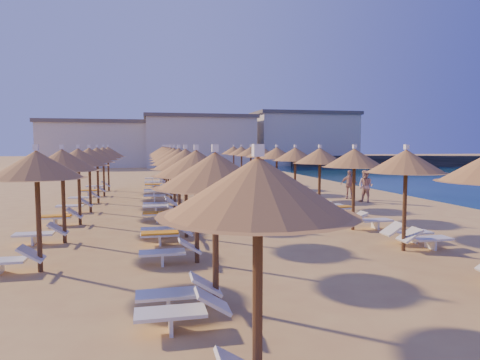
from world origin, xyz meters
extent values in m
plane|color=#DCB060|center=(0.00, 0.00, 0.00)|extent=(220.00, 220.00, 0.00)
cube|color=black|center=(29.50, 38.54, 0.75)|extent=(30.12, 10.79, 1.50)
cube|color=beige|center=(-12.21, 46.09, 3.00)|extent=(15.00, 8.00, 6.00)
cube|color=#59514C|center=(-12.21, 46.09, 6.25)|extent=(15.60, 8.48, 0.50)
cube|color=beige|center=(1.91, 44.29, 3.40)|extent=(15.00, 8.00, 6.80)
cube|color=#59514C|center=(1.91, 44.29, 7.05)|extent=(15.60, 8.48, 0.50)
cube|color=beige|center=(18.29, 45.69, 3.80)|extent=(15.00, 8.00, 7.60)
cube|color=#59514C|center=(18.29, 45.69, 7.85)|extent=(15.60, 8.48, 0.50)
cylinder|color=brown|center=(1.85, -6.20, 1.27)|extent=(0.12, 0.12, 2.54)
cone|color=#9E672D|center=(1.85, -6.20, 2.62)|extent=(2.16, 2.16, 0.67)
cone|color=#9E672D|center=(1.85, -6.20, 2.35)|extent=(2.34, 2.34, 0.12)
cube|color=white|center=(1.85, -6.20, 3.03)|extent=(0.12, 0.12, 0.14)
cylinder|color=brown|center=(1.85, -3.05, 1.27)|extent=(0.12, 0.12, 2.54)
cone|color=#9E672D|center=(1.85, -3.05, 2.62)|extent=(2.16, 2.16, 0.67)
cone|color=#9E672D|center=(1.85, -3.05, 2.35)|extent=(2.34, 2.34, 0.12)
cube|color=white|center=(1.85, -3.05, 3.03)|extent=(0.12, 0.12, 0.14)
cylinder|color=brown|center=(1.85, 0.11, 1.27)|extent=(0.12, 0.12, 2.54)
cone|color=#9E672D|center=(1.85, 0.11, 2.62)|extent=(2.16, 2.16, 0.67)
cone|color=#9E672D|center=(1.85, 0.11, 2.35)|extent=(2.34, 2.34, 0.12)
cube|color=white|center=(1.85, 0.11, 3.03)|extent=(0.12, 0.12, 0.14)
cylinder|color=brown|center=(1.85, 3.26, 1.27)|extent=(0.12, 0.12, 2.54)
cone|color=#9E672D|center=(1.85, 3.26, 2.62)|extent=(2.16, 2.16, 0.67)
cone|color=#9E672D|center=(1.85, 3.26, 2.35)|extent=(2.34, 2.34, 0.12)
cube|color=white|center=(1.85, 3.26, 3.03)|extent=(0.12, 0.12, 0.14)
cylinder|color=brown|center=(1.85, 6.42, 1.27)|extent=(0.12, 0.12, 2.54)
cone|color=#9E672D|center=(1.85, 6.42, 2.62)|extent=(2.16, 2.16, 0.67)
cone|color=#9E672D|center=(1.85, 6.42, 2.35)|extent=(2.34, 2.34, 0.12)
cube|color=white|center=(1.85, 6.42, 3.03)|extent=(0.12, 0.12, 0.14)
cylinder|color=brown|center=(1.85, 9.57, 1.27)|extent=(0.12, 0.12, 2.54)
cone|color=#9E672D|center=(1.85, 9.57, 2.62)|extent=(2.16, 2.16, 0.67)
cone|color=#9E672D|center=(1.85, 9.57, 2.35)|extent=(2.34, 2.34, 0.12)
cube|color=white|center=(1.85, 9.57, 3.03)|extent=(0.12, 0.12, 0.14)
cylinder|color=brown|center=(1.85, 12.73, 1.27)|extent=(0.12, 0.12, 2.54)
cone|color=#9E672D|center=(1.85, 12.73, 2.62)|extent=(2.16, 2.16, 0.67)
cone|color=#9E672D|center=(1.85, 12.73, 2.35)|extent=(2.34, 2.34, 0.12)
cube|color=white|center=(1.85, 12.73, 3.03)|extent=(0.12, 0.12, 0.14)
cylinder|color=brown|center=(1.85, 15.88, 1.27)|extent=(0.12, 0.12, 2.54)
cone|color=#9E672D|center=(1.85, 15.88, 2.62)|extent=(2.16, 2.16, 0.67)
cone|color=#9E672D|center=(1.85, 15.88, 2.35)|extent=(2.34, 2.34, 0.12)
cube|color=white|center=(1.85, 15.88, 3.03)|extent=(0.12, 0.12, 0.14)
cylinder|color=brown|center=(1.85, 19.04, 1.27)|extent=(0.12, 0.12, 2.54)
cone|color=#9E672D|center=(1.85, 19.04, 2.62)|extent=(2.16, 2.16, 0.67)
cone|color=#9E672D|center=(1.85, 19.04, 2.35)|extent=(2.34, 2.34, 0.12)
cube|color=white|center=(1.85, 19.04, 3.03)|extent=(0.12, 0.12, 0.14)
cylinder|color=brown|center=(-4.20, -12.51, 1.27)|extent=(0.12, 0.12, 2.54)
cone|color=#9E672D|center=(-4.20, -12.51, 2.62)|extent=(2.16, 2.16, 0.67)
cone|color=#9E672D|center=(-4.20, -12.51, 2.35)|extent=(2.34, 2.34, 0.12)
cube|color=white|center=(-4.20, -12.51, 3.03)|extent=(0.12, 0.12, 0.14)
cylinder|color=brown|center=(-4.20, -9.36, 1.27)|extent=(0.12, 0.12, 2.54)
cone|color=#9E672D|center=(-4.20, -9.36, 2.62)|extent=(2.16, 2.16, 0.67)
cone|color=#9E672D|center=(-4.20, -9.36, 2.35)|extent=(2.34, 2.34, 0.12)
cube|color=white|center=(-4.20, -9.36, 3.03)|extent=(0.12, 0.12, 0.14)
cylinder|color=brown|center=(-4.20, -6.20, 1.27)|extent=(0.12, 0.12, 2.54)
cone|color=#9E672D|center=(-4.20, -6.20, 2.62)|extent=(2.16, 2.16, 0.67)
cone|color=#9E672D|center=(-4.20, -6.20, 2.35)|extent=(2.34, 2.34, 0.12)
cube|color=white|center=(-4.20, -6.20, 3.03)|extent=(0.12, 0.12, 0.14)
cylinder|color=brown|center=(-4.20, -3.05, 1.27)|extent=(0.12, 0.12, 2.54)
cone|color=#9E672D|center=(-4.20, -3.05, 2.62)|extent=(2.16, 2.16, 0.67)
cone|color=#9E672D|center=(-4.20, -3.05, 2.35)|extent=(2.34, 2.34, 0.12)
cube|color=white|center=(-4.20, -3.05, 3.03)|extent=(0.12, 0.12, 0.14)
cylinder|color=brown|center=(-4.20, 0.11, 1.27)|extent=(0.12, 0.12, 2.54)
cone|color=#9E672D|center=(-4.20, 0.11, 2.62)|extent=(2.16, 2.16, 0.67)
cone|color=#9E672D|center=(-4.20, 0.11, 2.35)|extent=(2.34, 2.34, 0.12)
cube|color=white|center=(-4.20, 0.11, 3.03)|extent=(0.12, 0.12, 0.14)
cylinder|color=brown|center=(-4.20, 3.26, 1.27)|extent=(0.12, 0.12, 2.54)
cone|color=#9E672D|center=(-4.20, 3.26, 2.62)|extent=(2.16, 2.16, 0.67)
cone|color=#9E672D|center=(-4.20, 3.26, 2.35)|extent=(2.34, 2.34, 0.12)
cube|color=white|center=(-4.20, 3.26, 3.03)|extent=(0.12, 0.12, 0.14)
cylinder|color=brown|center=(-4.20, 6.42, 1.27)|extent=(0.12, 0.12, 2.54)
cone|color=#9E672D|center=(-4.20, 6.42, 2.62)|extent=(2.16, 2.16, 0.67)
cone|color=#9E672D|center=(-4.20, 6.42, 2.35)|extent=(2.34, 2.34, 0.12)
cube|color=white|center=(-4.20, 6.42, 3.03)|extent=(0.12, 0.12, 0.14)
cylinder|color=brown|center=(-4.20, 9.57, 1.27)|extent=(0.12, 0.12, 2.54)
cone|color=#9E672D|center=(-4.20, 9.57, 2.62)|extent=(2.16, 2.16, 0.67)
cone|color=#9E672D|center=(-4.20, 9.57, 2.35)|extent=(2.34, 2.34, 0.12)
cube|color=white|center=(-4.20, 9.57, 3.03)|extent=(0.12, 0.12, 0.14)
cylinder|color=brown|center=(-4.20, 12.73, 1.27)|extent=(0.12, 0.12, 2.54)
cone|color=#9E672D|center=(-4.20, 12.73, 2.62)|extent=(2.16, 2.16, 0.67)
cone|color=#9E672D|center=(-4.20, 12.73, 2.35)|extent=(2.34, 2.34, 0.12)
cube|color=white|center=(-4.20, 12.73, 3.03)|extent=(0.12, 0.12, 0.14)
cylinder|color=brown|center=(-4.20, 15.88, 1.27)|extent=(0.12, 0.12, 2.54)
cone|color=#9E672D|center=(-4.20, 15.88, 2.62)|extent=(2.16, 2.16, 0.67)
cone|color=#9E672D|center=(-4.20, 15.88, 2.35)|extent=(2.34, 2.34, 0.12)
cube|color=white|center=(-4.20, 15.88, 3.03)|extent=(0.12, 0.12, 0.14)
cylinder|color=brown|center=(-4.20, 19.04, 1.27)|extent=(0.12, 0.12, 2.54)
cone|color=#9E672D|center=(-4.20, 19.04, 2.62)|extent=(2.16, 2.16, 0.67)
cone|color=#9E672D|center=(-4.20, 19.04, 2.35)|extent=(2.34, 2.34, 0.12)
cube|color=white|center=(-4.20, 19.04, 3.03)|extent=(0.12, 0.12, 0.14)
cylinder|color=brown|center=(-8.03, -6.20, 1.27)|extent=(0.12, 0.12, 2.54)
cone|color=#9E672D|center=(-8.03, -6.20, 2.62)|extent=(2.16, 2.16, 0.67)
cone|color=#9E672D|center=(-8.03, -6.20, 2.35)|extent=(2.34, 2.34, 0.12)
cube|color=white|center=(-8.03, -6.20, 3.03)|extent=(0.12, 0.12, 0.14)
cylinder|color=brown|center=(-8.03, -3.05, 1.27)|extent=(0.12, 0.12, 2.54)
cone|color=#9E672D|center=(-8.03, -3.05, 2.62)|extent=(2.16, 2.16, 0.67)
cone|color=#9E672D|center=(-8.03, -3.05, 2.35)|extent=(2.34, 2.34, 0.12)
cube|color=white|center=(-8.03, -3.05, 3.03)|extent=(0.12, 0.12, 0.14)
cylinder|color=brown|center=(-8.03, 0.11, 1.27)|extent=(0.12, 0.12, 2.54)
cone|color=#9E672D|center=(-8.03, 0.11, 2.62)|extent=(2.16, 2.16, 0.67)
cone|color=#9E672D|center=(-8.03, 0.11, 2.35)|extent=(2.34, 2.34, 0.12)
cube|color=white|center=(-8.03, 0.11, 3.03)|extent=(0.12, 0.12, 0.14)
cylinder|color=brown|center=(-8.03, 3.26, 1.27)|extent=(0.12, 0.12, 2.54)
cone|color=#9E672D|center=(-8.03, 3.26, 2.62)|extent=(2.16, 2.16, 0.67)
cone|color=#9E672D|center=(-8.03, 3.26, 2.35)|extent=(2.34, 2.34, 0.12)
cube|color=white|center=(-8.03, 3.26, 3.03)|extent=(0.12, 0.12, 0.14)
cylinder|color=brown|center=(-8.03, 6.42, 1.27)|extent=(0.12, 0.12, 2.54)
cone|color=#9E672D|center=(-8.03, 6.42, 2.62)|extent=(2.16, 2.16, 0.67)
cone|color=#9E672D|center=(-8.03, 6.42, 2.35)|extent=(2.34, 2.34, 0.12)
cube|color=white|center=(-8.03, 6.42, 3.03)|extent=(0.12, 0.12, 0.14)
cylinder|color=brown|center=(-8.03, 9.57, 1.27)|extent=(0.12, 0.12, 2.54)
cone|color=#9E672D|center=(-8.03, 9.57, 2.62)|extent=(2.16, 2.16, 0.67)
cone|color=#9E672D|center=(-8.03, 9.57, 2.35)|extent=(2.34, 2.34, 0.12)
cube|color=white|center=(-8.03, 9.57, 3.03)|extent=(0.12, 0.12, 0.14)
cylinder|color=brown|center=(-8.03, 12.73, 1.27)|extent=(0.12, 0.12, 2.54)
cone|color=#9E672D|center=(-8.03, 12.73, 2.62)|extent=(2.16, 2.16, 0.67)
cone|color=#9E672D|center=(-8.03, 12.73, 2.35)|extent=(2.34, 2.34, 0.12)
cube|color=white|center=(-8.03, 12.73, 3.03)|extent=(0.12, 0.12, 0.14)
cube|color=white|center=(-5.10, -9.36, 0.32)|extent=(1.18, 0.56, 0.06)
cube|color=white|center=(-5.10, -9.36, 0.16)|extent=(0.06, 0.50, 0.32)
cube|color=white|center=(-4.39, -9.36, 0.46)|extent=(0.58, 0.56, 0.40)
cube|color=white|center=(-5.10, -10.26, 0.32)|extent=(1.18, 0.56, 0.06)
cube|color=white|center=(-5.10, -10.26, 0.16)|extent=(0.06, 0.50, 0.32)
cube|color=white|center=(-4.39, -10.26, 0.46)|extent=(0.58, 0.56, 0.40)
cube|color=white|center=(2.75, -6.20, 0.32)|extent=(1.18, 0.56, 0.06)
cube|color=white|center=(2.75, -6.20, 0.16)|extent=(0.06, 0.50, 0.32)
cube|color=white|center=(2.04, -6.20, 0.46)|extent=(0.58, 0.56, 0.40)
cube|color=white|center=(2.75, -5.30, 0.32)|extent=(1.18, 0.56, 0.06)
cube|color=white|center=(2.75, -5.30, 0.16)|extent=(0.06, 0.50, 0.32)
cube|color=white|center=(2.04, -5.30, 0.46)|extent=(0.58, 0.56, 0.40)
cube|color=white|center=(-5.10, -6.20, 0.32)|extent=(1.18, 0.56, 0.06)
cube|color=white|center=(-5.10, -6.20, 0.16)|extent=(0.06, 0.50, 0.32)
cube|color=white|center=(-4.39, -6.20, 0.46)|extent=(0.58, 0.56, 0.40)
cube|color=white|center=(2.75, -3.05, 0.32)|extent=(1.18, 0.56, 0.06)
cube|color=white|center=(2.75, -3.05, 0.16)|extent=(0.06, 0.50, 0.32)
cube|color=white|center=(2.04, -3.05, 0.46)|extent=(0.58, 0.56, 0.40)
cube|color=white|center=(-5.10, -3.05, 0.32)|extent=(1.18, 0.56, 0.06)
cube|color=white|center=(-5.10, -3.05, 0.16)|extent=(0.06, 0.50, 0.32)
cube|color=white|center=(-4.39, -3.05, 0.46)|extent=(0.58, 0.56, 0.40)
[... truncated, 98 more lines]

